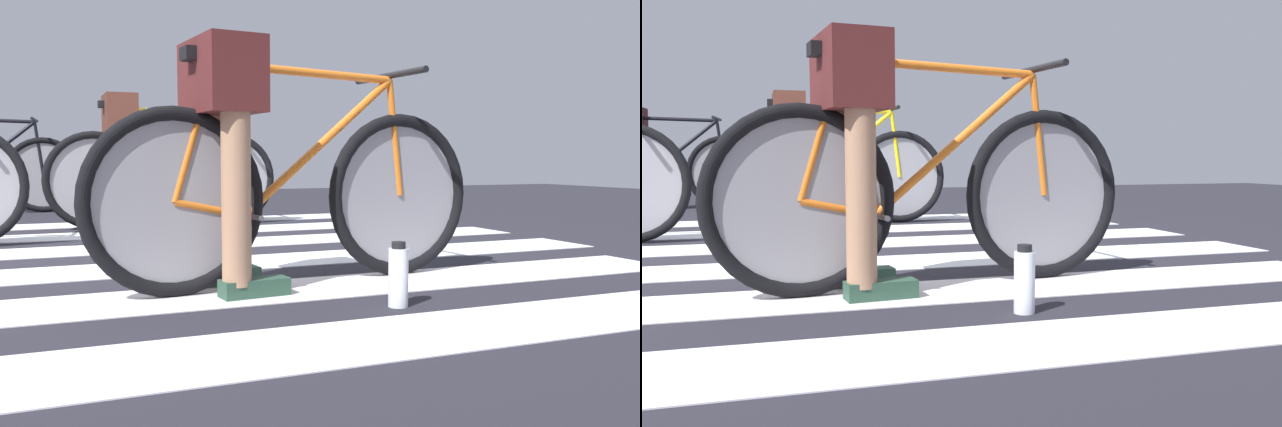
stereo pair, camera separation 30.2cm
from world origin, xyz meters
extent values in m
cube|color=#25242D|center=(0.00, 0.00, 0.01)|extent=(18.00, 14.00, 0.02)
cube|color=white|center=(0.06, -1.94, 0.02)|extent=(5.20, 0.44, 0.00)
cube|color=silver|center=(-0.12, -1.17, 0.02)|extent=(5.20, 0.44, 0.00)
cube|color=white|center=(0.10, -0.42, 0.02)|extent=(5.20, 0.44, 0.00)
cube|color=silver|center=(0.11, 0.35, 0.02)|extent=(5.20, 0.44, 0.00)
cube|color=white|center=(0.06, 1.10, 0.02)|extent=(5.20, 0.44, 0.00)
cube|color=white|center=(0.05, 1.88, 0.02)|extent=(5.20, 0.44, 0.00)
torus|color=black|center=(0.17, -1.12, 0.38)|extent=(0.72, 0.13, 0.72)
torus|color=black|center=(1.18, -1.02, 0.38)|extent=(0.72, 0.13, 0.72)
cylinder|color=gray|center=(0.17, -1.12, 0.38)|extent=(0.60, 0.07, 0.61)
cylinder|color=gray|center=(1.18, -1.02, 0.38)|extent=(0.60, 0.07, 0.61)
cylinder|color=orange|center=(0.72, -1.06, 0.89)|extent=(0.80, 0.11, 0.05)
cylinder|color=orange|center=(0.78, -1.06, 0.60)|extent=(0.70, 0.10, 0.59)
cylinder|color=orange|center=(0.38, -1.10, 0.61)|extent=(0.16, 0.05, 0.59)
cylinder|color=orange|center=(0.30, -1.11, 0.35)|extent=(0.29, 0.06, 0.09)
cylinder|color=orange|center=(0.25, -1.11, 0.64)|extent=(0.19, 0.04, 0.53)
cylinder|color=orange|center=(1.15, -1.02, 0.63)|extent=(0.09, 0.04, 0.50)
cube|color=black|center=(0.32, -1.10, 0.93)|extent=(0.25, 0.11, 0.05)
cylinder|color=black|center=(1.12, -1.02, 0.90)|extent=(0.08, 0.52, 0.03)
cylinder|color=#4C4C51|center=(0.44, -1.09, 0.32)|extent=(0.05, 0.34, 0.02)
cylinder|color=#A87A5B|center=(0.34, -0.96, 0.51)|extent=(0.11, 0.11, 0.88)
cylinder|color=#A87A5B|center=(0.37, -1.24, 0.51)|extent=(0.11, 0.11, 0.88)
cube|color=#4F1E1E|center=(0.35, -1.10, 0.85)|extent=(0.26, 0.43, 0.28)
cube|color=#294938|center=(0.41, -0.95, 0.06)|extent=(0.27, 0.13, 0.07)
cube|color=#294938|center=(0.44, -1.23, 0.06)|extent=(0.27, 0.13, 0.07)
torus|color=black|center=(0.08, 1.53, 0.38)|extent=(0.72, 0.06, 0.72)
torus|color=black|center=(1.10, 1.53, 0.38)|extent=(0.72, 0.06, 0.72)
cylinder|color=gray|center=(0.08, 1.53, 0.38)|extent=(0.61, 0.01, 0.61)
cylinder|color=gray|center=(1.10, 1.53, 0.38)|extent=(0.61, 0.01, 0.61)
cylinder|color=yellow|center=(0.64, 1.53, 0.89)|extent=(0.80, 0.04, 0.05)
cylinder|color=yellow|center=(0.70, 1.53, 0.60)|extent=(0.70, 0.03, 0.59)
cylinder|color=yellow|center=(0.30, 1.53, 0.61)|extent=(0.15, 0.03, 0.59)
cylinder|color=yellow|center=(0.22, 1.53, 0.35)|extent=(0.29, 0.03, 0.09)
cylinder|color=yellow|center=(0.16, 1.53, 0.64)|extent=(0.18, 0.03, 0.53)
cylinder|color=yellow|center=(1.07, 1.53, 0.63)|extent=(0.09, 0.03, 0.50)
cube|color=black|center=(0.24, 1.53, 0.93)|extent=(0.24, 0.09, 0.05)
cylinder|color=black|center=(1.04, 1.53, 0.90)|extent=(0.03, 0.52, 0.03)
cylinder|color=#4C4C51|center=(0.36, 1.53, 0.32)|extent=(0.02, 0.34, 0.02)
cylinder|color=brown|center=(0.27, 1.67, 0.52)|extent=(0.11, 0.11, 0.89)
cylinder|color=brown|center=(0.27, 1.39, 0.52)|extent=(0.11, 0.11, 0.89)
cube|color=#522A20|center=(0.27, 1.53, 0.86)|extent=(0.22, 0.41, 0.28)
cube|color=brown|center=(0.34, 1.67, 0.06)|extent=(0.26, 0.10, 0.07)
cube|color=brown|center=(0.34, 1.39, 0.06)|extent=(0.26, 0.10, 0.07)
torus|color=black|center=(-0.24, 3.34, 0.38)|extent=(0.72, 0.12, 0.72)
cylinder|color=gray|center=(-0.24, 3.34, 0.38)|extent=(0.61, 0.06, 0.61)
cylinder|color=black|center=(-0.27, 3.34, 0.63)|extent=(0.09, 0.04, 0.50)
cylinder|color=black|center=(-0.30, 3.34, 0.90)|extent=(0.07, 0.52, 0.03)
cylinder|color=white|center=(0.85, -1.59, 0.12)|extent=(0.07, 0.07, 0.21)
cylinder|color=black|center=(0.85, -1.59, 0.24)|extent=(0.05, 0.05, 0.02)
camera|label=1|loc=(-0.31, -3.65, 0.55)|focal=38.03mm
camera|label=2|loc=(-0.01, -3.65, 0.55)|focal=38.03mm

